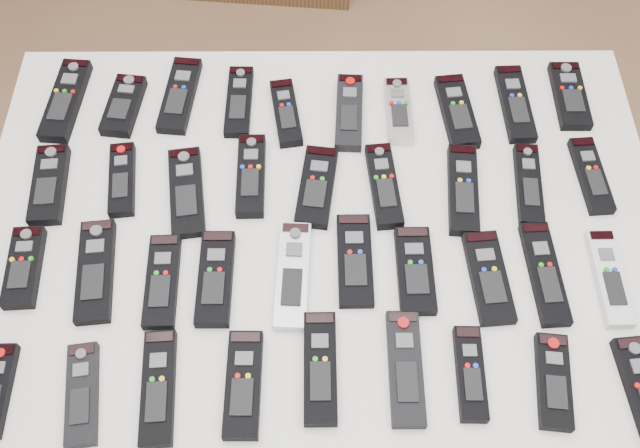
{
  "coord_description": "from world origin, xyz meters",
  "views": [
    {
      "loc": [
        0.02,
        -0.55,
        1.89
      ],
      "look_at": [
        0.02,
        0.1,
        0.8
      ],
      "focal_mm": 40.0,
      "sensor_mm": 36.0,
      "label": 1
    }
  ],
  "objects_px": {
    "remote_1": "(124,106)",
    "remote_9": "(570,96)",
    "remote_17": "(528,185)",
    "remote_20": "(96,271)",
    "remote_11": "(122,179)",
    "remote_33": "(320,368)",
    "remote_0": "(66,100)",
    "remote_7": "(457,112)",
    "remote_27": "(544,273)",
    "remote_36": "(554,381)",
    "remote_4": "(286,113)",
    "remote_14": "(317,187)",
    "remote_2": "(180,95)",
    "remote_6": "(398,111)",
    "remote_8": "(515,104)",
    "remote_24": "(355,260)",
    "remote_19": "(24,267)",
    "remote_18": "(591,175)",
    "table": "(320,245)",
    "remote_26": "(489,277)",
    "remote_3": "(239,101)",
    "remote_31": "(158,387)",
    "remote_15": "(384,186)",
    "remote_30": "(82,394)",
    "remote_32": "(243,384)",
    "remote_5": "(349,112)",
    "remote_10": "(49,185)",
    "remote_25": "(415,270)",
    "remote_23": "(293,275)",
    "remote_22": "(215,278)",
    "remote_13": "(251,176)",
    "remote_12": "(187,192)",
    "remote_21": "(162,281)"
  },
  "relations": [
    {
      "from": "remote_1",
      "to": "remote_9",
      "type": "xyz_separation_m",
      "value": [
        0.9,
        0.02,
        -0.0
      ]
    },
    {
      "from": "remote_17",
      "to": "remote_20",
      "type": "height_order",
      "value": "same"
    },
    {
      "from": "remote_11",
      "to": "remote_33",
      "type": "relative_size",
      "value": 0.85
    },
    {
      "from": "remote_0",
      "to": "remote_7",
      "type": "height_order",
      "value": "same"
    },
    {
      "from": "remote_27",
      "to": "remote_1",
      "type": "bearing_deg",
      "value": 150.92
    },
    {
      "from": "remote_0",
      "to": "remote_36",
      "type": "relative_size",
      "value": 1.29
    },
    {
      "from": "remote_0",
      "to": "remote_4",
      "type": "xyz_separation_m",
      "value": [
        0.44,
        -0.03,
        -0.0
      ]
    },
    {
      "from": "remote_14",
      "to": "remote_2",
      "type": "bearing_deg",
      "value": 148.54
    },
    {
      "from": "remote_6",
      "to": "remote_8",
      "type": "height_order",
      "value": "remote_6"
    },
    {
      "from": "remote_1",
      "to": "remote_24",
      "type": "bearing_deg",
      "value": -30.66
    },
    {
      "from": "remote_19",
      "to": "remote_18",
      "type": "bearing_deg",
      "value": 7.38
    },
    {
      "from": "table",
      "to": "remote_26",
      "type": "bearing_deg",
      "value": -19.46
    },
    {
      "from": "remote_3",
      "to": "remote_31",
      "type": "relative_size",
      "value": 0.93
    },
    {
      "from": "remote_15",
      "to": "remote_17",
      "type": "bearing_deg",
      "value": -4.91
    },
    {
      "from": "remote_15",
      "to": "remote_17",
      "type": "height_order",
      "value": "remote_15"
    },
    {
      "from": "remote_4",
      "to": "remote_20",
      "type": "relative_size",
      "value": 0.82
    },
    {
      "from": "remote_7",
      "to": "remote_30",
      "type": "xyz_separation_m",
      "value": [
        -0.65,
        -0.57,
        -0.0
      ]
    },
    {
      "from": "remote_0",
      "to": "remote_11",
      "type": "xyz_separation_m",
      "value": [
        0.14,
        -0.19,
        -0.0
      ]
    },
    {
      "from": "remote_32",
      "to": "remote_5",
      "type": "bearing_deg",
      "value": 72.39
    },
    {
      "from": "remote_3",
      "to": "remote_6",
      "type": "distance_m",
      "value": 0.32
    },
    {
      "from": "remote_17",
      "to": "remote_30",
      "type": "bearing_deg",
      "value": -148.21
    },
    {
      "from": "remote_20",
      "to": "remote_24",
      "type": "height_order",
      "value": "remote_20"
    },
    {
      "from": "remote_1",
      "to": "remote_10",
      "type": "relative_size",
      "value": 0.86
    },
    {
      "from": "remote_4",
      "to": "remote_18",
      "type": "height_order",
      "value": "remote_4"
    },
    {
      "from": "remote_25",
      "to": "remote_9",
      "type": "bearing_deg",
      "value": 48.55
    },
    {
      "from": "remote_18",
      "to": "remote_24",
      "type": "relative_size",
      "value": 0.94
    },
    {
      "from": "remote_25",
      "to": "remote_31",
      "type": "bearing_deg",
      "value": -154.59
    },
    {
      "from": "remote_2",
      "to": "remote_30",
      "type": "distance_m",
      "value": 0.62
    },
    {
      "from": "remote_23",
      "to": "remote_27",
      "type": "height_order",
      "value": "same"
    },
    {
      "from": "remote_24",
      "to": "remote_27",
      "type": "xyz_separation_m",
      "value": [
        0.33,
        -0.03,
        0.0
      ]
    },
    {
      "from": "remote_4",
      "to": "remote_22",
      "type": "height_order",
      "value": "remote_22"
    },
    {
      "from": "remote_15",
      "to": "remote_17",
      "type": "relative_size",
      "value": 1.02
    },
    {
      "from": "remote_26",
      "to": "remote_0",
      "type": "bearing_deg",
      "value": 148.81
    },
    {
      "from": "remote_1",
      "to": "remote_11",
      "type": "distance_m",
      "value": 0.18
    },
    {
      "from": "remote_6",
      "to": "remote_20",
      "type": "relative_size",
      "value": 0.81
    },
    {
      "from": "remote_4",
      "to": "remote_15",
      "type": "height_order",
      "value": "remote_15"
    },
    {
      "from": "remote_8",
      "to": "remote_17",
      "type": "height_order",
      "value": "same"
    },
    {
      "from": "remote_20",
      "to": "remote_30",
      "type": "distance_m",
      "value": 0.22
    },
    {
      "from": "remote_18",
      "to": "remote_23",
      "type": "height_order",
      "value": "remote_23"
    },
    {
      "from": "remote_22",
      "to": "remote_13",
      "type": "bearing_deg",
      "value": 76.83
    },
    {
      "from": "remote_11",
      "to": "remote_32",
      "type": "bearing_deg",
      "value": -64.54
    },
    {
      "from": "remote_14",
      "to": "remote_36",
      "type": "relative_size",
      "value": 1.1
    },
    {
      "from": "remote_7",
      "to": "remote_5",
      "type": "bearing_deg",
      "value": 173.86
    },
    {
      "from": "remote_3",
      "to": "remote_12",
      "type": "distance_m",
      "value": 0.23
    },
    {
      "from": "remote_21",
      "to": "remote_33",
      "type": "distance_m",
      "value": 0.31
    },
    {
      "from": "remote_21",
      "to": "remote_4",
      "type": "bearing_deg",
      "value": 59.54
    },
    {
      "from": "table",
      "to": "remote_22",
      "type": "distance_m",
      "value": 0.22
    },
    {
      "from": "remote_0",
      "to": "remote_19",
      "type": "height_order",
      "value": "same"
    },
    {
      "from": "remote_26",
      "to": "remote_33",
      "type": "xyz_separation_m",
      "value": [
        -0.29,
        -0.16,
        0.0
      ]
    },
    {
      "from": "remote_5",
      "to": "remote_12",
      "type": "bearing_deg",
      "value": -145.58
    }
  ]
}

